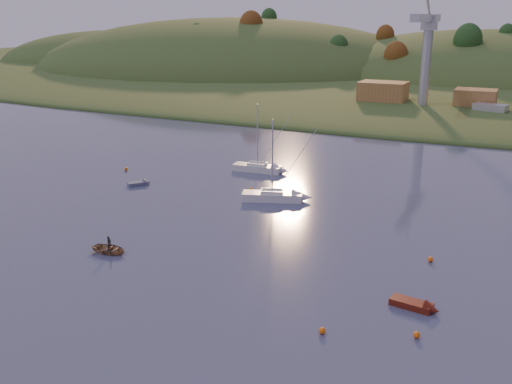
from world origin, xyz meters
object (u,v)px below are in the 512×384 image
at_px(sailboat_near, 257,167).
at_px(grey_dinghy, 142,183).
at_px(red_tender, 421,307).
at_px(sailboat_far, 272,195).
at_px(canoe, 110,249).

relative_size(sailboat_near, grey_dinghy, 3.13).
bearing_deg(grey_dinghy, red_tender, -77.38).
distance_m(sailboat_near, sailboat_far, 14.17).
distance_m(sailboat_near, canoe, 33.98).
height_order(canoe, grey_dinghy, grey_dinghy).
bearing_deg(grey_dinghy, canoe, -113.49).
relative_size(red_tender, grey_dinghy, 1.25).
distance_m(sailboat_far, red_tender, 30.12).
xyz_separation_m(sailboat_near, canoe, (-0.01, -33.98, -0.29)).
bearing_deg(sailboat_near, canoe, -95.24).
xyz_separation_m(sailboat_far, canoe, (-7.67, -22.07, -0.31)).
relative_size(sailboat_far, red_tender, 2.56).
height_order(sailboat_near, red_tender, sailboat_near).
bearing_deg(red_tender, sailboat_near, 141.09).
height_order(canoe, red_tender, red_tender).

